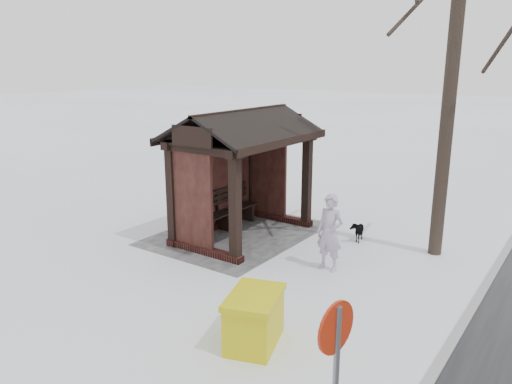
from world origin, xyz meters
The scene contains 8 objects.
ground centered at (0.00, 0.00, 0.00)m, with size 120.00×120.00×0.00m, color white.
kerb centered at (0.00, 5.50, 0.01)m, with size 120.00×0.15×0.06m, color gray.
trampled_patch centered at (0.00, -0.20, 0.01)m, with size 4.20×3.20×0.02m, color gray.
bus_shelter centered at (0.00, -0.16, 2.17)m, with size 3.60×2.40×3.09m.
pedestrian centered at (0.67, 2.67, 0.80)m, with size 0.58×0.38×1.59m, color #B5A5C2.
dog centered at (-1.27, 2.43, 0.25)m, with size 0.27×0.59×0.50m, color black.
grit_bin centered at (3.84, 3.04, 0.41)m, with size 1.24×1.02×0.82m.
road_sign centered at (5.57, 5.19, 1.50)m, with size 0.52×0.12×2.05m.
Camera 1 is at (9.34, 6.95, 4.13)m, focal length 35.00 mm.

